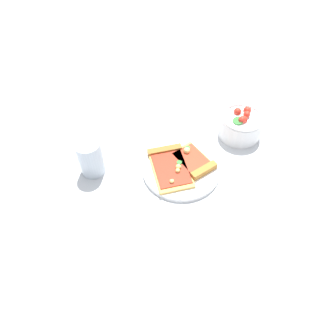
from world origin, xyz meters
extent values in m
plane|color=silver|center=(0.00, 0.00, 0.00)|extent=(2.40, 2.40, 0.00)
cylinder|color=white|center=(0.04, 0.01, 0.01)|extent=(0.22, 0.22, 0.01)
cube|color=#E5B256|center=(0.01, 0.04, 0.02)|extent=(0.14, 0.14, 0.01)
cube|color=#B77A33|center=(0.05, 0.07, 0.02)|extent=(0.07, 0.07, 0.02)
cube|color=red|center=(0.01, 0.04, 0.02)|extent=(0.12, 0.12, 0.00)
cylinder|color=#388433|center=(-0.03, 0.02, 0.03)|extent=(0.02, 0.02, 0.00)
sphere|color=#F2D87F|center=(-0.01, 0.02, 0.03)|extent=(0.02, 0.02, 0.02)
cube|color=#E5B256|center=(0.05, -0.02, 0.02)|extent=(0.18, 0.15, 0.01)
cube|color=#A36B2D|center=(-0.01, -0.05, 0.02)|extent=(0.06, 0.10, 0.02)
cube|color=#B22D19|center=(0.05, -0.02, 0.02)|extent=(0.16, 0.14, 0.00)
sphere|color=#EAD172|center=(0.10, -0.01, 0.03)|extent=(0.01, 0.01, 0.01)
sphere|color=#EAD172|center=(0.06, 0.00, 0.03)|extent=(0.01, 0.01, 0.01)
sphere|color=#EAD172|center=(0.05, 0.00, 0.03)|extent=(0.02, 0.02, 0.02)
cylinder|color=#388433|center=(0.03, 0.00, 0.03)|extent=(0.02, 0.02, 0.00)
cylinder|color=white|center=(-0.14, 0.17, 0.03)|extent=(0.13, 0.13, 0.07)
torus|color=white|center=(-0.14, 0.17, 0.07)|extent=(0.13, 0.13, 0.01)
sphere|color=red|center=(-0.12, 0.17, 0.08)|extent=(0.02, 0.02, 0.02)
sphere|color=red|center=(-0.17, 0.18, 0.07)|extent=(0.02, 0.02, 0.02)
sphere|color=red|center=(-0.12, 0.17, 0.07)|extent=(0.02, 0.02, 0.02)
sphere|color=red|center=(-0.16, 0.15, 0.07)|extent=(0.02, 0.02, 0.02)
sphere|color=red|center=(-0.14, 0.18, 0.08)|extent=(0.02, 0.02, 0.02)
cylinder|color=#2D722D|center=(-0.12, 0.16, 0.07)|extent=(0.04, 0.04, 0.01)
cylinder|color=silver|center=(0.08, -0.24, 0.05)|extent=(0.07, 0.07, 0.11)
cylinder|color=#592D0F|center=(0.08, -0.24, 0.05)|extent=(0.06, 0.06, 0.10)
cube|color=white|center=(0.26, -0.05, 0.00)|extent=(0.19, 0.19, 0.00)
camera|label=1|loc=(0.63, 0.06, 0.72)|focal=34.82mm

